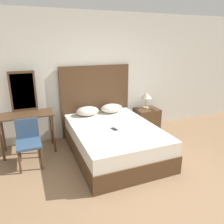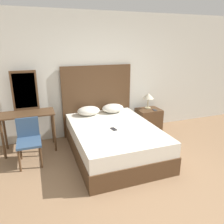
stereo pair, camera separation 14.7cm
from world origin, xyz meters
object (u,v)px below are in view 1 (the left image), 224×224
(bed, at_px, (114,140))
(table_lamp, at_px, (146,96))
(phone_on_nightstand, at_px, (153,110))
(vanity_desk, at_px, (27,121))
(phone_on_bed, at_px, (114,129))
(chair, at_px, (28,140))
(nightstand, at_px, (147,120))

(bed, distance_m, table_lamp, 1.58)
(phone_on_nightstand, bearing_deg, vanity_desk, 178.99)
(table_lamp, distance_m, vanity_desk, 2.71)
(phone_on_bed, height_order, phone_on_nightstand, phone_on_bed)
(phone_on_bed, xyz_separation_m, table_lamp, (1.25, 1.00, 0.27))
(bed, xyz_separation_m, table_lamp, (1.19, 0.87, 0.56))
(bed, distance_m, vanity_desk, 1.71)
(phone_on_nightstand, distance_m, vanity_desk, 2.77)
(bed, xyz_separation_m, chair, (-1.52, 0.25, 0.17))
(nightstand, xyz_separation_m, phone_on_nightstand, (0.09, -0.11, 0.28))
(nightstand, relative_size, phone_on_nightstand, 3.49)
(bed, bearing_deg, phone_on_nightstand, 27.74)
(vanity_desk, bearing_deg, bed, -25.37)
(vanity_desk, bearing_deg, table_lamp, 3.20)
(bed, height_order, phone_on_bed, phone_on_bed)
(phone_on_nightstand, relative_size, chair, 0.20)
(vanity_desk, distance_m, chair, 0.50)
(bed, relative_size, phone_on_nightstand, 13.29)
(nightstand, bearing_deg, phone_on_bed, -143.49)
(table_lamp, bearing_deg, phone_on_nightstand, -69.61)
(phone_on_bed, distance_m, nightstand, 1.56)
(nightstand, height_order, vanity_desk, vanity_desk)
(chair, bearing_deg, table_lamp, 12.72)
(nightstand, xyz_separation_m, vanity_desk, (-2.68, -0.06, 0.37))
(nightstand, height_order, phone_on_nightstand, phone_on_nightstand)
(bed, relative_size, vanity_desk, 2.11)
(nightstand, height_order, chair, chair)
(nightstand, distance_m, table_lamp, 0.58)
(bed, distance_m, phone_on_bed, 0.33)
(phone_on_bed, bearing_deg, nightstand, 36.51)
(bed, distance_m, chair, 1.55)
(bed, bearing_deg, chair, 170.48)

